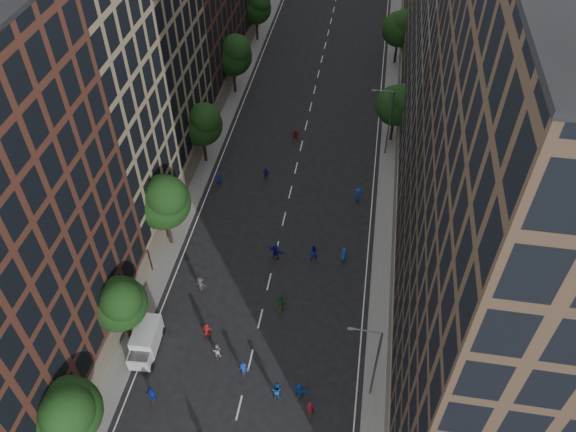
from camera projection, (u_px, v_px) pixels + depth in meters
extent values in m
plane|color=black|center=(295.00, 170.00, 68.19)|extent=(240.00, 240.00, 0.00)
cube|color=slate|center=(215.00, 125.00, 74.80)|extent=(4.00, 105.00, 0.15)
cube|color=slate|center=(396.00, 143.00, 72.06)|extent=(4.00, 105.00, 0.15)
cube|color=#998664|center=(98.00, 49.00, 54.94)|extent=(14.00, 26.00, 34.00)
cube|color=#4C3829|center=(533.00, 231.00, 35.79)|extent=(14.00, 30.00, 36.00)
cube|color=#675F55|center=(486.00, 40.00, 57.30)|extent=(14.00, 28.00, 33.00)
sphere|color=black|center=(66.00, 412.00, 40.17)|extent=(5.20, 5.20, 5.20)
sphere|color=black|center=(67.00, 412.00, 38.82)|extent=(3.90, 3.90, 3.90)
cylinder|color=black|center=(127.00, 326.00, 49.84)|extent=(0.36, 0.36, 3.70)
sphere|color=black|center=(119.00, 304.00, 47.49)|extent=(4.80, 4.80, 4.80)
sphere|color=black|center=(121.00, 300.00, 46.24)|extent=(3.60, 3.60, 3.60)
cylinder|color=black|center=(169.00, 229.00, 58.12)|extent=(0.36, 0.36, 4.22)
sphere|color=black|center=(163.00, 202.00, 55.43)|extent=(5.60, 5.60, 5.60)
sphere|color=black|center=(166.00, 196.00, 53.98)|extent=(4.20, 4.20, 4.20)
cylinder|color=black|center=(205.00, 149.00, 68.12)|extent=(0.36, 0.36, 3.87)
sphere|color=black|center=(201.00, 125.00, 65.65)|extent=(5.00, 5.00, 5.00)
sphere|color=black|center=(204.00, 119.00, 64.35)|extent=(3.75, 3.75, 3.75)
cylinder|color=black|center=(234.00, 80.00, 79.34)|extent=(0.36, 0.36, 4.05)
sphere|color=black|center=(233.00, 56.00, 76.76)|extent=(5.40, 5.40, 5.40)
sphere|color=black|center=(236.00, 49.00, 75.36)|extent=(4.05, 4.05, 4.05)
cylinder|color=black|center=(257.00, 29.00, 90.72)|extent=(0.36, 0.36, 3.78)
sphere|color=black|center=(256.00, 9.00, 88.31)|extent=(4.80, 4.80, 4.80)
sphere|color=black|center=(259.00, 3.00, 87.06)|extent=(3.60, 3.60, 3.60)
cylinder|color=black|center=(392.00, 128.00, 71.24)|extent=(0.36, 0.36, 3.74)
sphere|color=black|center=(396.00, 106.00, 68.87)|extent=(5.00, 5.00, 5.00)
sphere|color=black|center=(402.00, 99.00, 67.57)|extent=(3.75, 3.75, 3.75)
cylinder|color=black|center=(396.00, 52.00, 85.27)|extent=(0.36, 0.36, 3.96)
sphere|color=black|center=(399.00, 29.00, 82.76)|extent=(5.20, 5.20, 5.20)
sphere|color=black|center=(405.00, 23.00, 81.40)|extent=(3.90, 3.90, 3.90)
cylinder|color=#595B60|center=(376.00, 365.00, 44.08)|extent=(0.18, 0.18, 9.00)
cylinder|color=#595B60|center=(366.00, 331.00, 41.07)|extent=(2.40, 0.12, 0.12)
cube|color=#595B60|center=(351.00, 329.00, 41.23)|extent=(0.50, 0.22, 0.15)
cylinder|color=#595B60|center=(389.00, 124.00, 67.36)|extent=(0.18, 0.18, 9.00)
cylinder|color=#595B60|center=(384.00, 91.00, 64.35)|extent=(2.40, 0.12, 0.12)
cube|color=#595B60|center=(374.00, 90.00, 64.51)|extent=(0.50, 0.22, 0.15)
cube|color=silver|center=(147.00, 336.00, 49.66)|extent=(2.21, 3.56, 2.11)
cube|color=silver|center=(141.00, 359.00, 48.43)|extent=(2.00, 1.64, 1.34)
cube|color=black|center=(139.00, 355.00, 47.99)|extent=(1.79, 1.34, 0.10)
cylinder|color=black|center=(130.00, 365.00, 48.75)|extent=(0.28, 0.74, 0.73)
cylinder|color=black|center=(152.00, 367.00, 48.60)|extent=(0.28, 0.74, 0.73)
cylinder|color=black|center=(143.00, 329.00, 51.41)|extent=(0.28, 0.74, 0.73)
cylinder|color=black|center=(163.00, 331.00, 51.26)|extent=(0.28, 0.74, 0.73)
imported|color=#144DA3|center=(277.00, 390.00, 46.39)|extent=(1.10, 0.95, 1.95)
imported|color=#13329B|center=(243.00, 369.00, 47.99)|extent=(1.06, 0.64, 1.59)
imported|color=#13249F|center=(152.00, 395.00, 46.12)|extent=(1.14, 0.55, 1.89)
imported|color=#1650B4|center=(300.00, 390.00, 46.53)|extent=(1.60, 1.08, 1.66)
imported|color=maroon|center=(207.00, 330.00, 50.77)|extent=(0.88, 0.65, 1.64)
imported|color=maroon|center=(310.00, 408.00, 45.37)|extent=(0.70, 0.53, 1.72)
imported|color=#ADAEA9|center=(217.00, 351.00, 49.27)|extent=(0.82, 0.67, 1.58)
imported|color=#3B3B3F|center=(201.00, 284.00, 54.52)|extent=(1.15, 0.76, 1.67)
imported|color=#1D6231|center=(281.00, 303.00, 52.79)|extent=(1.21, 0.79, 1.91)
imported|color=#181191|center=(276.00, 252.00, 57.39)|extent=(1.85, 1.14, 1.91)
imported|color=#1640B9|center=(344.00, 254.00, 57.43)|extent=(0.84, 0.67, 1.50)
imported|color=navy|center=(219.00, 179.00, 65.61)|extent=(0.71, 0.50, 1.83)
imported|color=#161AB8|center=(313.00, 252.00, 57.37)|extent=(1.13, 1.02, 1.90)
imported|color=#1338A1|center=(358.00, 195.00, 63.73)|extent=(1.28, 1.01, 1.74)
imported|color=navy|center=(266.00, 174.00, 66.40)|extent=(1.03, 0.53, 1.68)
imported|color=#A81C22|center=(296.00, 135.00, 71.99)|extent=(1.50, 0.54, 1.59)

